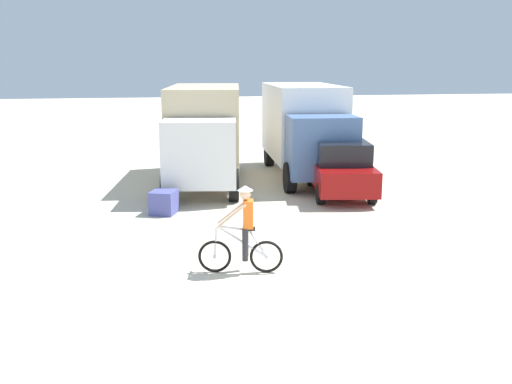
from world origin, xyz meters
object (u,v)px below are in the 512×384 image
object	(u,v)px
sedan_parked	(340,168)
supply_crate	(164,202)
box_truck_avon_van	(305,126)
cyclist_orange_shirt	(243,233)
box_truck_tan_camper	(204,130)

from	to	relation	value
sedan_parked	supply_crate	size ratio (longest dim) A/B	6.15
box_truck_avon_van	cyclist_orange_shirt	world-z (taller)	box_truck_avon_van
box_truck_avon_van	sedan_parked	size ratio (longest dim) A/B	1.55
box_truck_tan_camper	box_truck_avon_van	size ratio (longest dim) A/B	1.02
box_truck_tan_camper	sedan_parked	world-z (taller)	box_truck_tan_camper
box_truck_avon_van	supply_crate	size ratio (longest dim) A/B	9.56
box_truck_tan_camper	sedan_parked	distance (m)	4.95
cyclist_orange_shirt	box_truck_avon_van	bearing A→B (deg)	68.31
box_truck_avon_van	cyclist_orange_shirt	distance (m)	10.42
box_truck_tan_camper	box_truck_avon_van	xyz separation A→B (m)	(3.77, 0.63, 0.00)
box_truck_avon_van	cyclist_orange_shirt	size ratio (longest dim) A/B	3.78
supply_crate	box_truck_tan_camper	bearing A→B (deg)	69.00
box_truck_avon_van	supply_crate	world-z (taller)	box_truck_avon_van
box_truck_tan_camper	box_truck_avon_van	world-z (taller)	same
supply_crate	cyclist_orange_shirt	bearing A→B (deg)	-73.39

